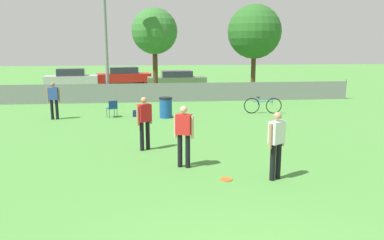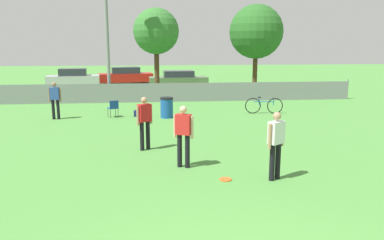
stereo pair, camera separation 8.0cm
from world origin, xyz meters
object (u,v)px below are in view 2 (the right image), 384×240
object	(u,v)px
player_defender_red	(145,120)
folding_chair_sideline	(113,107)
light_pole	(106,6)
gear_bag_sideline	(140,113)
bicycle_sideline	(264,106)
parked_car_silver	(73,78)
parked_car_red	(126,76)
tree_near_pole	(156,32)
frisbee_disc	(226,179)
parked_car_olive	(178,79)
player_receiver_white	(276,141)
trash_bin	(167,107)
player_thrower_red	(183,132)
tree_far_right	(256,32)
spectator_in_blue	(55,98)

from	to	relation	value
player_defender_red	folding_chair_sideline	xyz separation A→B (m)	(-1.53, 5.64, -0.50)
light_pole	gear_bag_sideline	distance (m)	7.43
light_pole	bicycle_sideline	size ratio (longest dim) A/B	5.11
folding_chair_sideline	parked_car_silver	size ratio (longest dim) A/B	0.19
bicycle_sideline	parked_car_red	distance (m)	17.17
light_pole	tree_near_pole	distance (m)	3.97
tree_near_pole	bicycle_sideline	world-z (taller)	tree_near_pole
frisbee_disc	parked_car_olive	bearing A→B (deg)	89.15
frisbee_disc	tree_near_pole	bearing A→B (deg)	95.01
player_receiver_white	trash_bin	xyz separation A→B (m)	(-2.30, 8.34, -0.50)
light_pole	player_thrower_red	size ratio (longest dim) A/B	5.49
tree_far_right	player_receiver_white	bearing A→B (deg)	-103.78
tree_near_pole	trash_bin	world-z (taller)	tree_near_pole
player_defender_red	gear_bag_sideline	distance (m)	5.88
bicycle_sideline	parked_car_silver	bearing A→B (deg)	140.39
player_receiver_white	player_thrower_red	bearing A→B (deg)	118.15
tree_near_pole	tree_far_right	distance (m)	6.81
tree_near_pole	parked_car_red	bearing A→B (deg)	107.83
tree_far_right	parked_car_red	world-z (taller)	tree_far_right
trash_bin	player_receiver_white	bearing A→B (deg)	-74.59
player_receiver_white	parked_car_olive	size ratio (longest dim) A/B	0.37
player_thrower_red	gear_bag_sideline	distance (m)	7.83
tree_near_pole	parked_car_olive	world-z (taller)	tree_near_pole
light_pole	parked_car_silver	bearing A→B (deg)	114.66
folding_chair_sideline	parked_car_silver	distance (m)	13.65
light_pole	tree_far_right	xyz separation A→B (m)	(9.59, 3.22, -1.24)
tree_far_right	bicycle_sideline	distance (m)	9.06
player_receiver_white	parked_car_olive	xyz separation A→B (m)	(-0.89, 20.70, -0.32)
light_pole	parked_car_red	size ratio (longest dim) A/B	1.94
player_thrower_red	parked_car_silver	world-z (taller)	player_thrower_red
tree_near_pole	frisbee_disc	world-z (taller)	tree_near_pole
spectator_in_blue	parked_car_silver	bearing A→B (deg)	-83.65
player_receiver_white	player_thrower_red	distance (m)	2.44
player_defender_red	trash_bin	size ratio (longest dim) A/B	1.80
frisbee_disc	folding_chair_sideline	size ratio (longest dim) A/B	0.38
spectator_in_blue	parked_car_silver	world-z (taller)	spectator_in_blue
player_thrower_red	tree_near_pole	bearing A→B (deg)	116.26
bicycle_sideline	gear_bag_sideline	distance (m)	5.93
player_defender_red	gear_bag_sideline	size ratio (longest dim) A/B	2.84
spectator_in_blue	gear_bag_sideline	world-z (taller)	spectator_in_blue
parked_car_olive	player_receiver_white	bearing A→B (deg)	-90.41
light_pole	parked_car_olive	size ratio (longest dim) A/B	2.02
spectator_in_blue	trash_bin	bearing A→B (deg)	176.61
light_pole	parked_car_red	world-z (taller)	light_pole
light_pole	player_receiver_white	size ratio (longest dim) A/B	5.49
light_pole	tree_near_pole	size ratio (longest dim) A/B	1.64
frisbee_disc	folding_chair_sideline	distance (m)	9.29
tree_near_pole	player_thrower_red	xyz separation A→B (m)	(0.47, -15.05, -3.14)
tree_near_pole	tree_far_right	size ratio (longest dim) A/B	0.94
frisbee_disc	parked_car_red	xyz separation A→B (m)	(-4.00, 24.19, 0.67)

